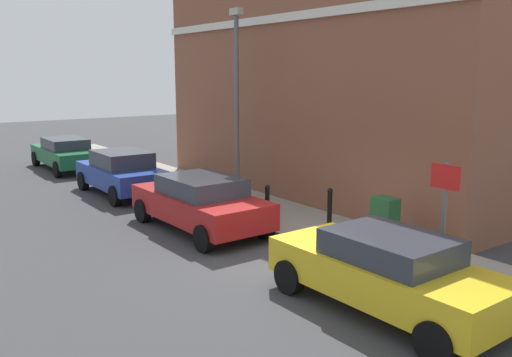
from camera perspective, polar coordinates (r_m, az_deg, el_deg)
ground at (r=11.89m, az=3.88°, el=-8.71°), size 80.00×80.00×0.00m
sidewalk at (r=17.68m, az=-3.65°, el=-1.89°), size 2.41×30.00×0.15m
corner_building at (r=19.06m, az=10.34°, el=10.90°), size 6.78×13.25×8.08m
car_yellow at (r=9.55m, az=13.48°, el=-9.35°), size 1.86×4.25×1.39m
car_red at (r=14.08m, az=-5.86°, el=-2.44°), size 2.00×4.32×1.43m
car_blue at (r=18.68m, az=-13.91°, el=0.67°), size 1.85×4.03×1.47m
car_green at (r=24.23m, az=-19.38°, el=2.54°), size 1.82×4.45×1.34m
utility_cabinet at (r=12.51m, az=13.29°, el=-4.72°), size 0.46×0.61×1.15m
bollard_near_cabinet at (r=13.80m, az=7.72°, el=-2.95°), size 0.14×0.14×1.04m
bollard_far_kerb at (r=14.03m, az=1.19°, el=-2.63°), size 0.14×0.14×1.04m
street_sign at (r=10.30m, az=19.10°, el=-2.77°), size 0.08×0.60×2.30m
lamppost at (r=16.56m, az=-2.03°, el=8.54°), size 0.20×0.44×5.72m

